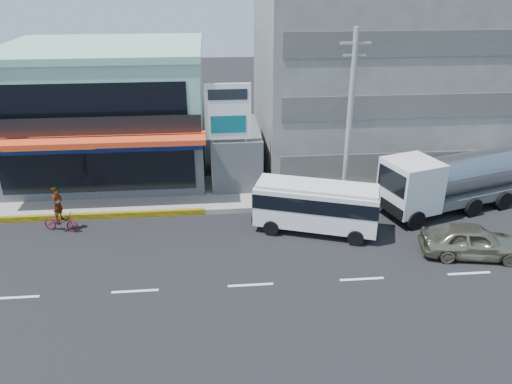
% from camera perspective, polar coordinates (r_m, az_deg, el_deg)
% --- Properties ---
extents(ground, '(120.00, 120.00, 0.00)m').
position_cam_1_polar(ground, '(22.26, -0.62, -10.58)').
color(ground, black).
rests_on(ground, ground).
extents(sidewalk, '(70.00, 5.00, 0.30)m').
position_cam_1_polar(sidewalk, '(31.09, 7.16, 0.28)').
color(sidewalk, gray).
rests_on(sidewalk, ground).
extents(shop_building, '(12.40, 11.70, 8.00)m').
position_cam_1_polar(shop_building, '(33.94, -16.40, 8.47)').
color(shop_building, '#414145').
rests_on(shop_building, ground).
extents(concrete_building, '(16.00, 12.00, 14.00)m').
position_cam_1_polar(concrete_building, '(35.56, 14.04, 14.40)').
color(concrete_building, gray).
rests_on(concrete_building, ground).
extents(gap_structure, '(3.00, 6.00, 3.50)m').
position_cam_1_polar(gap_structure, '(32.16, -2.38, 4.37)').
color(gap_structure, '#414145').
rests_on(gap_structure, ground).
extents(satellite_dish, '(1.50, 1.50, 0.15)m').
position_cam_1_polar(satellite_dish, '(30.62, -2.34, 6.94)').
color(satellite_dish, slate).
rests_on(satellite_dish, gap_structure).
extents(billboard, '(2.60, 0.18, 6.90)m').
position_cam_1_polar(billboard, '(28.49, -3.20, 8.42)').
color(billboard, gray).
rests_on(billboard, ground).
extents(utility_pole_near, '(1.60, 0.30, 10.00)m').
position_cam_1_polar(utility_pole_near, '(27.70, 10.64, 8.04)').
color(utility_pole_near, '#999993').
rests_on(utility_pole_near, ground).
extents(minibus, '(6.65, 3.99, 2.65)m').
position_cam_1_polar(minibus, '(25.90, 6.90, -1.35)').
color(minibus, silver).
rests_on(minibus, ground).
extents(sedan, '(5.02, 2.73, 1.62)m').
position_cam_1_polar(sedan, '(26.05, 23.47, -5.13)').
color(sedan, tan).
rests_on(sedan, ground).
extents(tanker_truck, '(8.90, 4.91, 3.37)m').
position_cam_1_polar(tanker_truck, '(29.91, 21.13, 1.21)').
color(tanker_truck, silver).
rests_on(tanker_truck, ground).
extents(motorcycle_rider, '(2.06, 1.20, 2.49)m').
position_cam_1_polar(motorcycle_rider, '(28.03, -21.49, -2.63)').
color(motorcycle_rider, '#520B1B').
rests_on(motorcycle_rider, ground).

